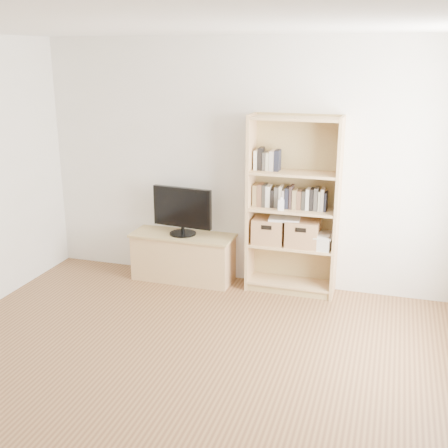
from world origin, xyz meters
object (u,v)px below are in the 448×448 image
at_px(basket_left, 269,230).
at_px(tv_stand, 183,258).
at_px(baby_monitor, 281,205).
at_px(basket_right, 303,233).
at_px(laptop, 285,219).
at_px(television, 182,211).
at_px(bookshelf, 293,207).

bearing_deg(basket_left, tv_stand, 180.00).
bearing_deg(tv_stand, basket_left, 2.57).
distance_m(baby_monitor, basket_left, 0.36).
bearing_deg(basket_right, laptop, -178.96).
relative_size(tv_stand, television, 1.62).
bearing_deg(laptop, basket_right, -5.20).
bearing_deg(laptop, bookshelf, -0.36).
distance_m(television, basket_right, 1.32).
distance_m(tv_stand, television, 0.54).
relative_size(bookshelf, television, 2.73).
xyz_separation_m(tv_stand, basket_left, (0.95, 0.04, 0.40)).
bearing_deg(baby_monitor, basket_left, 142.31).
xyz_separation_m(bookshelf, laptop, (-0.08, -0.01, -0.13)).
bearing_deg(tv_stand, bookshelf, 2.35).
relative_size(television, baby_monitor, 6.00).
relative_size(tv_stand, laptop, 3.47).
relative_size(tv_stand, basket_left, 3.40).
relative_size(tv_stand, baby_monitor, 9.70).
bearing_deg(baby_monitor, tv_stand, 173.32).
distance_m(tv_stand, baby_monitor, 1.31).
distance_m(baby_monitor, laptop, 0.20).
relative_size(bookshelf, baby_monitor, 16.41).
height_order(television, basket_left, television).
distance_m(basket_left, laptop, 0.22).
bearing_deg(bookshelf, laptop, -174.30).
bearing_deg(television, bookshelf, 8.10).
height_order(television, baby_monitor, television).
height_order(bookshelf, television, bookshelf).
bearing_deg(bookshelf, basket_left, -178.81).
bearing_deg(laptop, basket_left, 172.93).
xyz_separation_m(bookshelf, basket_right, (0.11, -0.01, -0.27)).
bearing_deg(basket_left, laptop, -3.27).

